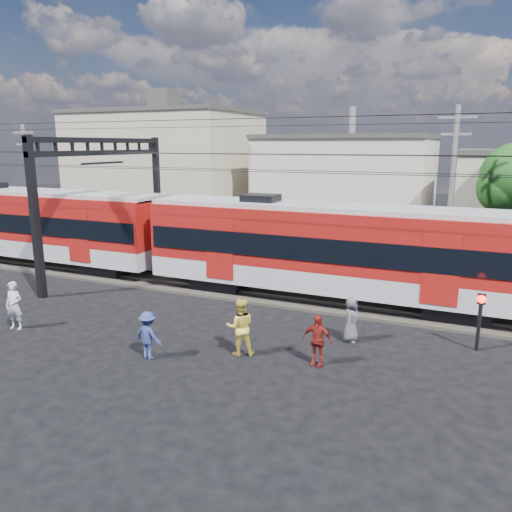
% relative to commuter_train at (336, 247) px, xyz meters
% --- Properties ---
extents(ground, '(120.00, 120.00, 0.00)m').
position_rel_commuter_train_xyz_m(ground, '(-1.99, -8.00, -2.40)').
color(ground, black).
rests_on(ground, ground).
extents(track_bed, '(70.00, 3.40, 0.12)m').
position_rel_commuter_train_xyz_m(track_bed, '(-1.99, 0.00, -2.34)').
color(track_bed, '#2D2823').
rests_on(track_bed, ground).
extents(rail_near, '(70.00, 0.12, 0.12)m').
position_rel_commuter_train_xyz_m(rail_near, '(-1.99, -0.75, -2.22)').
color(rail_near, '#59544C').
rests_on(rail_near, track_bed).
extents(rail_far, '(70.00, 0.12, 0.12)m').
position_rel_commuter_train_xyz_m(rail_far, '(-1.99, 0.75, -2.22)').
color(rail_far, '#59544C').
rests_on(rail_far, track_bed).
extents(commuter_train, '(50.30, 3.08, 4.17)m').
position_rel_commuter_train_xyz_m(commuter_train, '(0.00, 0.00, 0.00)').
color(commuter_train, black).
rests_on(commuter_train, ground).
extents(catenary, '(70.00, 9.30, 7.52)m').
position_rel_commuter_train_xyz_m(catenary, '(-10.64, -0.00, 2.73)').
color(catenary, black).
rests_on(catenary, ground).
extents(building_west, '(14.28, 10.20, 9.30)m').
position_rel_commuter_train_xyz_m(building_west, '(-18.99, 16.00, 2.25)').
color(building_west, '#BAAF8E').
rests_on(building_west, ground).
extents(building_midwest, '(12.24, 12.24, 7.30)m').
position_rel_commuter_train_xyz_m(building_midwest, '(-3.99, 19.00, 1.25)').
color(building_midwest, beige).
rests_on(building_midwest, ground).
extents(utility_pole_mid, '(1.80, 0.24, 8.50)m').
position_rel_commuter_train_xyz_m(utility_pole_mid, '(4.01, 7.00, 2.13)').
color(utility_pole_mid, slate).
rests_on(utility_pole_mid, ground).
extents(utility_pole_west, '(1.80, 0.24, 8.00)m').
position_rel_commuter_train_xyz_m(utility_pole_west, '(-23.99, 6.00, 1.88)').
color(utility_pole_west, slate).
rests_on(utility_pole_west, ground).
extents(pedestrian_a, '(0.72, 0.54, 1.79)m').
position_rel_commuter_train_xyz_m(pedestrian_a, '(-9.82, -7.77, -1.51)').
color(pedestrian_a, silver).
rests_on(pedestrian_a, ground).
extents(pedestrian_b, '(1.13, 1.05, 1.87)m').
position_rel_commuter_train_xyz_m(pedestrian_b, '(-1.31, -6.49, -1.47)').
color(pedestrian_b, '#E2CA46').
rests_on(pedestrian_b, ground).
extents(pedestrian_c, '(1.06, 0.70, 1.55)m').
position_rel_commuter_train_xyz_m(pedestrian_c, '(-3.81, -7.94, -1.63)').
color(pedestrian_c, navy).
rests_on(pedestrian_c, ground).
extents(pedestrian_d, '(0.98, 0.46, 1.64)m').
position_rel_commuter_train_xyz_m(pedestrian_d, '(1.17, -6.29, -1.58)').
color(pedestrian_d, maroon).
rests_on(pedestrian_d, ground).
extents(pedestrian_e, '(0.53, 0.79, 1.58)m').
position_rel_commuter_train_xyz_m(pedestrian_e, '(1.68, -3.97, -1.61)').
color(pedestrian_e, '#4F4F54').
rests_on(pedestrian_e, ground).
extents(crossing_signal, '(0.28, 0.28, 1.94)m').
position_rel_commuter_train_xyz_m(crossing_signal, '(5.65, -3.08, -1.05)').
color(crossing_signal, black).
rests_on(crossing_signal, ground).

